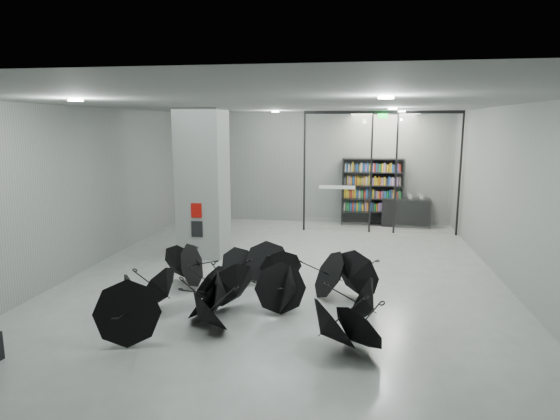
% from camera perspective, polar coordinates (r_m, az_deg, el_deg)
% --- Properties ---
extents(room, '(14.00, 14.02, 4.01)m').
position_cam_1_polar(room, '(10.57, 0.35, 6.24)').
color(room, gray).
rests_on(room, ground).
extents(column, '(1.20, 1.20, 4.00)m').
position_cam_1_polar(column, '(13.18, -9.17, 3.22)').
color(column, slate).
rests_on(column, ground).
extents(fire_cabinet, '(0.28, 0.04, 0.38)m').
position_cam_1_polar(fire_cabinet, '(12.69, -9.95, -0.04)').
color(fire_cabinet, '#A50A07').
rests_on(fire_cabinet, column).
extents(info_panel, '(0.30, 0.03, 0.42)m').
position_cam_1_polar(info_panel, '(12.79, -9.88, -2.25)').
color(info_panel, black).
rests_on(info_panel, column).
extents(exit_sign, '(0.30, 0.06, 0.15)m').
position_cam_1_polar(exit_sign, '(15.75, 12.15, 10.89)').
color(exit_sign, '#0CE533').
rests_on(exit_sign, room).
extents(glass_partition, '(5.06, 0.08, 4.00)m').
position_cam_1_polar(glass_partition, '(16.01, 11.87, 5.01)').
color(glass_partition, silver).
rests_on(glass_partition, ground).
extents(bookshelf, '(2.17, 0.49, 2.38)m').
position_cam_1_polar(bookshelf, '(17.36, 10.93, 2.14)').
color(bookshelf, black).
rests_on(bookshelf, ground).
extents(shop_counter, '(1.72, 0.82, 1.00)m').
position_cam_1_polar(shop_counter, '(17.48, 14.79, -0.26)').
color(shop_counter, black).
rests_on(shop_counter, ground).
extents(umbrella_cluster, '(5.59, 4.67, 1.30)m').
position_cam_1_polar(umbrella_cluster, '(9.40, -3.42, -10.15)').
color(umbrella_cluster, black).
rests_on(umbrella_cluster, ground).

